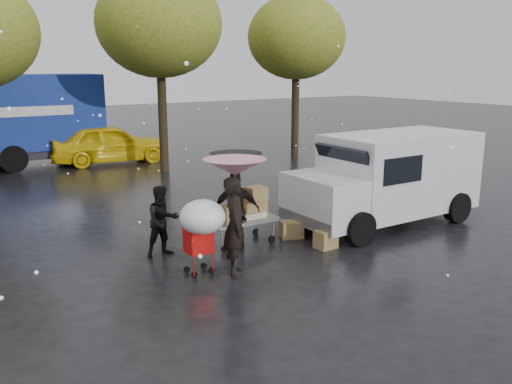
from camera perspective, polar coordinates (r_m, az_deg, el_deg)
ground at (r=10.67m, az=-0.26°, el=-7.83°), size 90.00×90.00×0.00m
person_pink at (r=10.08m, az=-2.21°, el=-3.54°), size 0.71×0.80×1.85m
person_middle at (r=11.22m, az=-9.80°, el=-3.02°), size 0.71×0.56×1.46m
person_black at (r=11.40m, az=-2.08°, el=-1.98°), size 1.06×0.85×1.69m
umbrella_pink at (r=9.82m, az=-2.26°, el=2.62°), size 1.16×1.16×2.18m
umbrella_black at (r=11.17m, az=-2.13°, el=3.33°), size 1.09×1.09×2.07m
vendor_cart at (r=11.80m, az=-1.24°, el=-2.04°), size 1.52×0.80×1.27m
shopping_cart at (r=9.91m, az=-5.73°, el=-3.06°), size 0.84×0.84×1.46m
white_van at (r=13.68m, az=13.74°, el=1.57°), size 4.91×2.18×2.20m
box_ground_near at (r=11.72m, az=7.35°, el=-4.95°), size 0.46×0.37×0.39m
box_ground_far at (r=12.36m, az=3.74°, el=-3.95°), size 0.59×0.53×0.38m
yellow_taxi at (r=22.48m, az=-15.12°, el=4.96°), size 4.83×2.42×1.58m
tree_row at (r=19.07m, az=-18.70°, el=16.12°), size 21.60×4.40×7.12m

